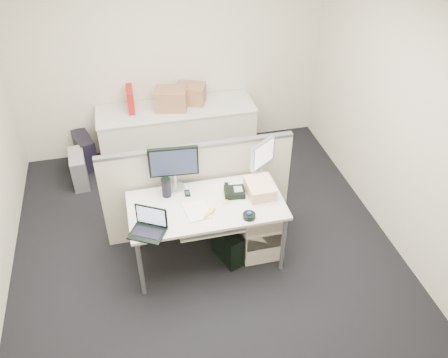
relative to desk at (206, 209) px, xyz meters
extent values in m
cube|color=black|center=(0.00, 0.00, -0.67)|extent=(4.00, 4.50, 0.01)
cube|color=beige|center=(0.00, 2.25, 0.69)|extent=(4.00, 0.02, 2.70)
cube|color=beige|center=(2.00, 0.00, 0.69)|extent=(0.02, 4.50, 2.70)
cube|color=beige|center=(0.00, 0.00, 0.05)|extent=(1.50, 0.75, 0.03)
cylinder|color=slate|center=(-0.70, -0.33, -0.31)|extent=(0.04, 0.04, 0.70)
cylinder|color=slate|center=(-0.70, 0.33, -0.31)|extent=(0.04, 0.04, 0.70)
cylinder|color=slate|center=(0.70, -0.33, -0.31)|extent=(0.04, 0.04, 0.70)
cylinder|color=slate|center=(0.70, 0.33, -0.31)|extent=(0.04, 0.04, 0.70)
cube|color=beige|center=(0.00, -0.18, -0.04)|extent=(0.62, 0.32, 0.02)
cube|color=beige|center=(0.55, 0.05, -0.34)|extent=(0.40, 0.55, 0.65)
cube|color=#B8AF96|center=(0.00, 0.45, -0.11)|extent=(2.00, 0.06, 1.10)
cube|color=beige|center=(0.00, 1.93, -0.30)|extent=(2.00, 0.60, 0.72)
cube|color=black|center=(-0.25, 0.32, 0.31)|extent=(0.50, 0.23, 0.49)
cube|color=#B7B7BC|center=(0.65, 0.32, 0.27)|extent=(0.37, 0.33, 0.41)
cube|color=black|center=(-0.59, -0.28, 0.18)|extent=(0.38, 0.35, 0.23)
cylinder|color=black|center=(0.35, -0.28, 0.09)|extent=(0.16, 0.16, 0.05)
cube|color=black|center=(0.30, 0.08, 0.10)|extent=(0.22, 0.19, 0.06)
cube|color=silver|center=(-0.11, -0.08, 0.07)|extent=(0.25, 0.31, 0.01)
cube|color=#E0CE46|center=(0.18, 0.00, 0.07)|extent=(0.08, 0.08, 0.01)
cylinder|color=black|center=(-0.35, 0.22, 0.16)|extent=(0.09, 0.09, 0.19)
ellipsoid|color=gold|center=(0.00, -0.15, 0.09)|extent=(0.16, 0.16, 0.04)
cube|color=black|center=(-0.15, 0.20, 0.07)|extent=(0.06, 0.10, 0.01)
cube|color=#E2B37E|center=(0.55, 0.05, 0.13)|extent=(0.26, 0.33, 0.12)
cube|color=black|center=(0.05, -0.22, -0.02)|extent=(0.44, 0.16, 0.02)
cube|color=black|center=(0.20, -0.05, -0.48)|extent=(0.28, 0.43, 0.37)
cube|color=black|center=(-1.22, 2.03, -0.45)|extent=(0.31, 0.49, 0.43)
cube|color=#B7B7BC|center=(-1.30, 1.63, -0.46)|extent=(0.21, 0.46, 0.42)
cube|color=#9D6D48|center=(-0.05, 1.93, 0.20)|extent=(0.44, 0.36, 0.29)
cube|color=#9D6D48|center=(0.22, 2.05, 0.18)|extent=(0.43, 0.39, 0.26)
cube|color=#9D170F|center=(-0.55, 2.03, 0.21)|extent=(0.09, 0.33, 0.31)
camera|label=1|loc=(-0.63, -3.42, 3.03)|focal=38.00mm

